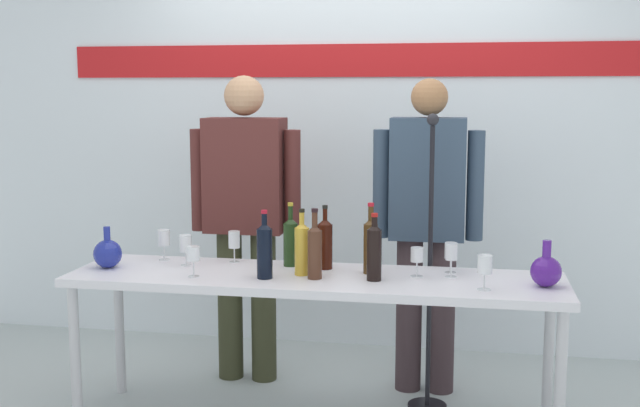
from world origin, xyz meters
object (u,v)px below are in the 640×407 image
wine_glass_right_0 (451,253)px  wine_glass_right_2 (485,265)px  wine_bottle_5 (325,242)px  wine_glass_left_1 (234,240)px  presenter_right (427,217)px  wine_bottle_3 (371,244)px  wine_bottle_1 (265,249)px  microphone_stand (429,313)px  decanter_blue_left (108,253)px  wine_bottle_0 (315,250)px  wine_glass_left_3 (164,238)px  wine_bottle_4 (374,251)px  decanter_blue_right (546,271)px  wine_bottle_6 (302,247)px  display_table (314,288)px  presenter_left (246,208)px  wine_glass_right_3 (417,256)px  wine_glass_left_0 (186,244)px  wine_glass_left_2 (193,254)px  wine_glass_right_1 (451,251)px

wine_glass_right_0 → wine_glass_right_2: 0.26m
wine_bottle_5 → wine_glass_left_1: bearing=172.6°
presenter_right → wine_glass_left_1: (-0.96, -0.37, -0.09)m
wine_bottle_3 → wine_bottle_1: bearing=-158.2°
wine_bottle_5 → microphone_stand: 0.66m
decanter_blue_left → wine_bottle_3: size_ratio=0.61×
presenter_right → wine_bottle_1: (-0.72, -0.68, -0.06)m
microphone_stand → wine_bottle_0: bearing=-142.8°
wine_bottle_3 → wine_glass_left_3: (-1.08, 0.10, -0.03)m
wine_bottle_4 → wine_glass_left_1: (-0.75, 0.26, -0.03)m
decanter_blue_right → wine_bottle_6: 1.12m
wine_bottle_4 → decanter_blue_left: bearing=179.1°
wine_glass_right_2 → microphone_stand: size_ratio=0.10×
presenter_right → wine_bottle_5: presenter_right is taller
display_table → wine_bottle_0: size_ratio=7.11×
presenter_left → wine_glass_left_3: presenter_left is taller
wine_bottle_6 → wine_glass_right_3: wine_bottle_6 is taller
wine_glass_left_0 → wine_bottle_3: bearing=-0.2°
decanter_blue_left → wine_bottle_4: bearing=-0.9°
wine_glass_left_3 → microphone_stand: (1.36, 0.13, -0.36)m
wine_bottle_1 → microphone_stand: size_ratio=0.21×
wine_glass_right_3 → microphone_stand: 0.44m
wine_glass_right_0 → wine_glass_right_3: (-0.16, -0.02, -0.01)m
decanter_blue_left → wine_bottle_0: 1.05m
wine_bottle_4 → wine_glass_left_2: 0.85m
wine_glass_right_0 → wine_glass_left_2: bearing=-169.9°
presenter_left → wine_glass_right_3: size_ratio=12.15×
wine_glass_right_3 → wine_bottle_1: bearing=-167.0°
wine_glass_left_2 → wine_glass_left_0: bearing=118.2°
display_table → presenter_left: bearing=130.7°
presenter_right → wine_bottle_6: presenter_right is taller
wine_bottle_5 → wine_glass_right_3: (0.45, -0.09, -0.03)m
presenter_left → presenter_right: size_ratio=1.01×
display_table → wine_glass_right_0: bearing=7.4°
decanter_blue_right → wine_bottle_3: size_ratio=0.62×
wine_bottle_0 → wine_glass_right_1: (0.62, 0.24, -0.03)m
wine_bottle_4 → wine_glass_right_3: bearing=29.9°
presenter_left → wine_glass_left_3: (-0.33, -0.39, -0.11)m
presenter_right → presenter_left: bearing=180.0°
wine_glass_left_3 → wine_glass_right_1: size_ratio=1.07×
wine_bottle_1 → wine_glass_right_0: 0.87m
wine_glass_right_1 → microphone_stand: microphone_stand is taller
wine_glass_left_1 → wine_glass_right_2: bearing=-15.6°
decanter_blue_right → wine_glass_left_1: (-1.51, 0.24, 0.04)m
presenter_right → wine_glass_left_0: presenter_right is taller
presenter_left → wine_bottle_1: bearing=-67.4°
display_table → decanter_blue_left: bearing=-178.5°
wine_bottle_4 → wine_glass_left_0: bearing=171.7°
decanter_blue_right → wine_bottle_4: 0.77m
wine_bottle_6 → wine_glass_right_3: size_ratio=2.26×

